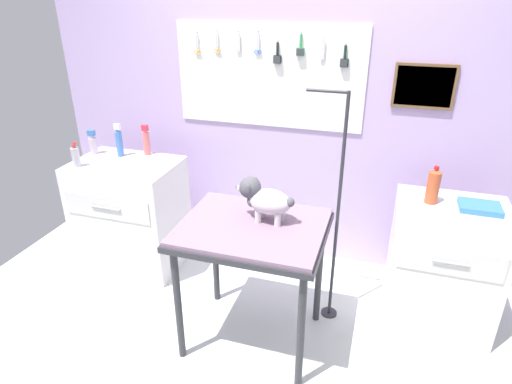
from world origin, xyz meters
The scene contains 13 objects.
ground centered at (0.00, 0.00, -0.02)m, with size 4.40×4.00×0.04m, color silver.
rear_wall_panel centered at (0.00, 1.28, 1.16)m, with size 4.00×0.11×2.30m.
grooming_table centered at (0.04, 0.16, 0.75)m, with size 0.86×0.70×0.84m.
grooming_arm centered at (0.48, 0.53, 0.73)m, with size 0.30×0.11×1.57m.
dog centered at (0.09, 0.23, 0.98)m, with size 0.36×0.18×0.26m.
counter_left centered at (-1.17, 0.71, 0.44)m, with size 0.80×0.58×0.88m.
cabinet_right centered at (1.18, 0.71, 0.43)m, with size 0.68×0.54×0.86m.
pump_bottle_white centered at (-1.51, 0.82, 0.97)m, with size 0.06×0.06×0.20m.
spray_bottle_tall centered at (-1.46, 0.54, 0.96)m, with size 0.06×0.06×0.19m.
detangler_spray centered at (-1.09, 0.93, 0.99)m, with size 0.05×0.05×0.24m.
shampoo_bottle centered at (-1.28, 0.84, 1.00)m, with size 0.05×0.05×0.26m.
soda_bottle centered at (1.04, 0.73, 0.98)m, with size 0.08×0.08×0.25m.
supply_tray centered at (1.32, 0.71, 0.88)m, with size 0.24×0.18×0.04m.
Camera 1 is at (0.72, -1.94, 2.09)m, focal length 30.47 mm.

